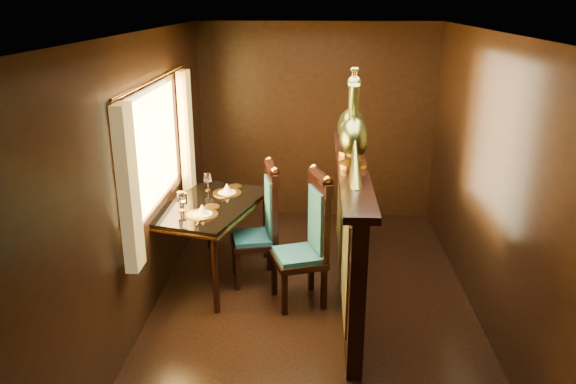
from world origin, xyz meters
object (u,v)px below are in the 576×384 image
(chair_left, at_px, (311,235))
(chair_right, at_px, (265,220))
(dining_table, at_px, (210,210))
(peacock_right, at_px, (352,111))
(peacock_left, at_px, (354,120))

(chair_left, bearing_deg, chair_right, 120.27)
(dining_table, distance_m, peacock_right, 1.72)
(chair_right, bearing_deg, peacock_right, -17.15)
(chair_right, xyz_separation_m, peacock_left, (0.83, -0.48, 1.12))
(peacock_right, bearing_deg, dining_table, 176.99)
(dining_table, bearing_deg, chair_right, 14.59)
(chair_left, height_order, chair_right, chair_left)
(peacock_left, distance_m, peacock_right, 0.42)
(dining_table, distance_m, peacock_left, 1.79)
(chair_right, bearing_deg, dining_table, 164.82)
(chair_right, bearing_deg, peacock_left, -43.41)
(chair_right, relative_size, peacock_right, 1.51)
(peacock_right, bearing_deg, chair_right, 176.20)
(dining_table, distance_m, chair_right, 0.56)
(peacock_left, bearing_deg, chair_right, 149.94)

